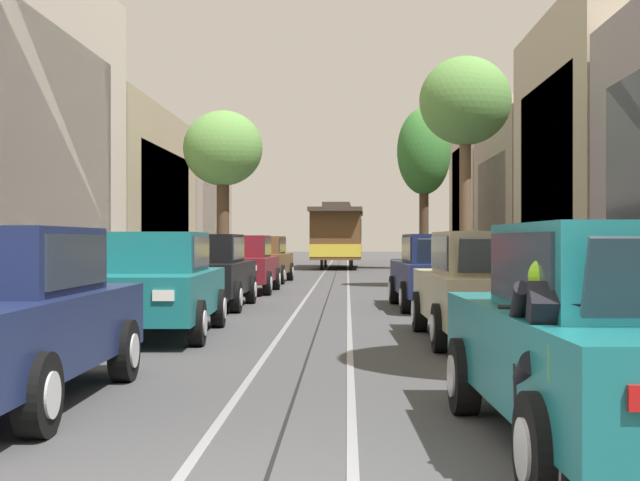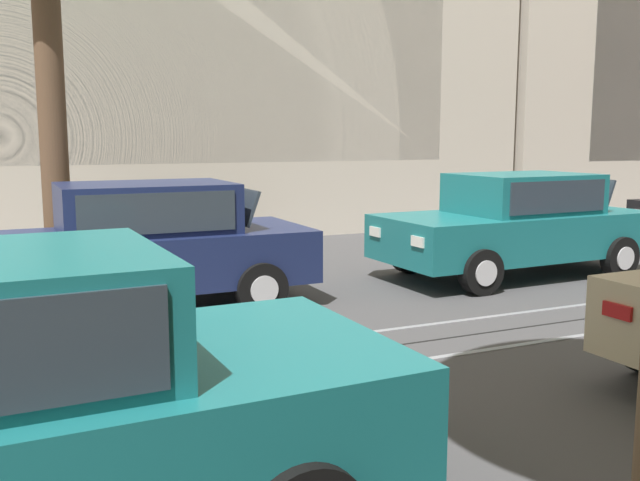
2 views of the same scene
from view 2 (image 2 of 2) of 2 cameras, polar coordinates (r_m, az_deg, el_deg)
The scene contains 2 objects.
parked_car_navy_near_left at distance 8.99m, azimuth -14.52°, elevation -0.45°, with size 2.03×4.37×1.58m.
parked_car_teal_second_left at distance 11.29m, azimuth 15.63°, elevation 1.27°, with size 2.10×4.40×1.58m.
Camera 2 is at (6.09, 1.84, 2.14)m, focal length 39.42 mm.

